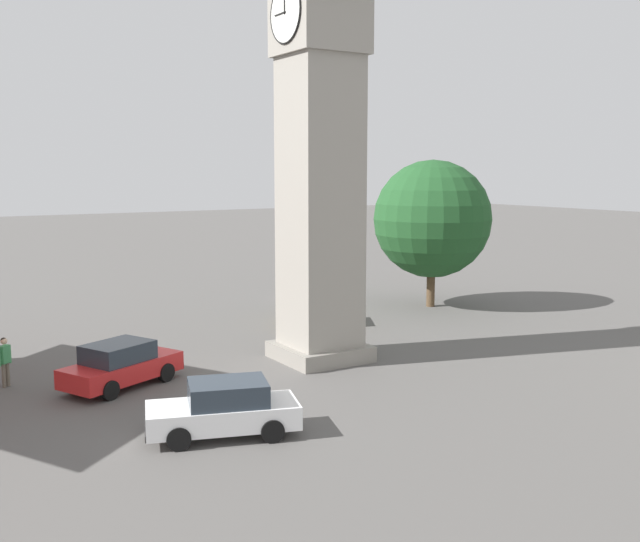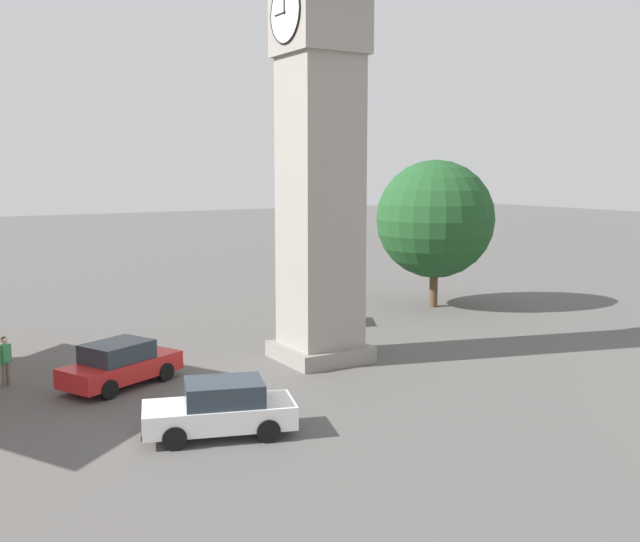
# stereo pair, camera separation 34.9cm
# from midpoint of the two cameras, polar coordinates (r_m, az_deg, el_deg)

# --- Properties ---
(ground_plane) EXTENTS (200.00, 200.00, 0.00)m
(ground_plane) POSITION_cam_midpoint_polar(r_m,az_deg,el_deg) (28.38, -0.35, -6.87)
(ground_plane) COLOR #565451
(clock_tower) EXTENTS (3.79, 3.79, 20.23)m
(clock_tower) POSITION_cam_midpoint_polar(r_m,az_deg,el_deg) (27.83, -0.38, 17.39)
(clock_tower) COLOR gray
(clock_tower) RESTS_ON ground
(car_blue_kerb) EXTENTS (3.28, 4.45, 1.53)m
(car_blue_kerb) POSITION_cam_midpoint_polar(r_m,az_deg,el_deg) (25.61, -15.60, -7.04)
(car_blue_kerb) COLOR red
(car_blue_kerb) RESTS_ON ground
(car_silver_kerb) EXTENTS (2.89, 4.45, 1.53)m
(car_silver_kerb) POSITION_cam_midpoint_polar(r_m,az_deg,el_deg) (20.49, -7.98, -10.58)
(car_silver_kerb) COLOR white
(car_silver_kerb) RESTS_ON ground
(car_red_corner) EXTENTS (4.13, 4.09, 1.53)m
(car_red_corner) POSITION_cam_midpoint_polar(r_m,az_deg,el_deg) (41.22, -0.95, -1.15)
(car_red_corner) COLOR white
(car_red_corner) RESTS_ON ground
(car_white_side) EXTENTS (4.43, 3.46, 1.53)m
(car_white_side) POSITION_cam_midpoint_polar(r_m,az_deg,el_deg) (34.63, -0.49, -2.88)
(car_white_side) COLOR gold
(car_white_side) RESTS_ON ground
(pedestrian) EXTENTS (0.40, 0.45, 1.69)m
(pedestrian) POSITION_cam_midpoint_polar(r_m,az_deg,el_deg) (26.84, -23.68, -6.18)
(pedestrian) COLOR #706656
(pedestrian) RESTS_ON ground
(tree) EXTENTS (6.18, 6.18, 7.76)m
(tree) POSITION_cam_midpoint_polar(r_m,az_deg,el_deg) (38.96, 8.47, 4.02)
(tree) COLOR brown
(tree) RESTS_ON ground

